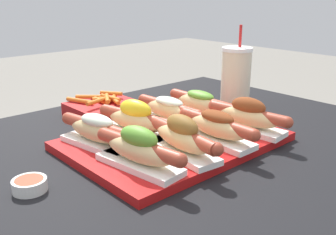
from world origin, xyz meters
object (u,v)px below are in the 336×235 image
Objects in this scene: hot_dog_1 at (182,137)px; drink_cup at (236,78)px; hot_dog_2 at (217,127)px; hot_dog_4 at (97,131)px; serving_tray at (174,141)px; hot_dog_0 at (139,149)px; hot_dog_5 at (136,120)px; sauce_bowl at (30,184)px; hot_dog_3 at (248,116)px; hot_dog_6 at (169,110)px; fries_basket at (104,108)px; hot_dog_7 at (200,104)px.

drink_cup is at bearing 24.36° from hot_dog_1.
hot_dog_1 is at bearing 179.38° from hot_dog_2.
drink_cup reaches higher than hot_dog_2.
hot_dog_4 is (-0.20, 0.15, 0.00)m from hot_dog_2.
hot_dog_0 is at bearing -154.98° from serving_tray.
hot_dog_5 is 0.37m from drink_cup.
hot_dog_5 reaches higher than sauce_bowl.
hot_dog_3 is at bearing -28.17° from serving_tray.
serving_tray is at bearing -125.36° from hot_dog_6.
hot_dog_0 is at bearing 175.18° from hot_dog_1.
hot_dog_2 is 1.02× the size of hot_dog_5.
hot_dog_2 is 0.37m from fries_basket.
hot_dog_6 is at bearing -76.30° from fries_basket.
hot_dog_4 reaches higher than hot_dog_7.
hot_dog_6 is 1.25× the size of fries_basket.
hot_dog_7 is at bearing 0.05° from hot_dog_4.
hot_dog_5 is at bearing 124.89° from hot_dog_2.
hot_dog_6 is (0.05, 0.08, 0.04)m from serving_tray.
serving_tray is at bearing 120.70° from hot_dog_2.
serving_tray is 0.18m from hot_dog_3.
hot_dog_2 is 0.38m from sauce_bowl.
fries_basket is at bearing 123.96° from hot_dog_7.
fries_basket is at bearing 148.09° from drink_cup.
hot_dog_3 reaches higher than sauce_bowl.
hot_dog_4 is at bearing 124.44° from hot_dog_1.
hot_dog_4 is 0.21m from hot_dog_6.
hot_dog_5 reaches higher than fries_basket.
serving_tray is 2.09× the size of hot_dog_6.
hot_dog_1 is 0.20m from hot_dog_3.
drink_cup is (0.64, 0.08, 0.08)m from sauce_bowl.
fries_basket is (0.16, 0.22, -0.03)m from hot_dog_4.
hot_dog_3 is 0.24m from drink_cup.
hot_dog_4 is 1.01× the size of hot_dog_5.
hot_dog_3 is (0.15, -0.08, 0.04)m from serving_tray.
hot_dog_3 is 1.00× the size of hot_dog_6.
hot_dog_2 is (0.05, -0.08, 0.04)m from serving_tray.
drink_cup reaches higher than hot_dog_6.
drink_cup is (0.37, 0.02, 0.03)m from hot_dog_5.
hot_dog_7 is 1.25× the size of fries_basket.
hot_dog_2 is 0.92× the size of drink_cup.
hot_dog_6 is at bearing 121.73° from hot_dog_3.
hot_dog_4 is 3.65× the size of sauce_bowl.
hot_dog_2 is at bearing -55.11° from hot_dog_5.
fries_basket reaches higher than sauce_bowl.
hot_dog_2 is 0.10m from hot_dog_3.
hot_dog_0 is 0.99× the size of hot_dog_6.
hot_dog_5 is (-0.05, 0.07, 0.04)m from serving_tray.
hot_dog_7 reaches higher than serving_tray.
hot_dog_3 is at bearing -35.52° from hot_dog_5.
hot_dog_3 is 1.01× the size of hot_dog_4.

